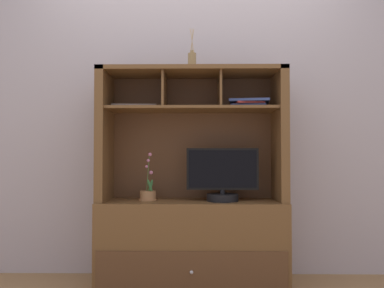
{
  "coord_description": "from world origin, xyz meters",
  "views": [
    {
      "loc": [
        0.04,
        -2.86,
        0.93
      ],
      "look_at": [
        0.0,
        0.0,
        1.0
      ],
      "focal_mm": 37.01,
      "sensor_mm": 36.0,
      "label": 1
    }
  ],
  "objects": [
    {
      "name": "tv_monitor",
      "position": [
        0.22,
        -0.04,
        0.76
      ],
      "size": [
        0.51,
        0.23,
        0.38
      ],
      "color": "black",
      "rests_on": "media_console"
    },
    {
      "name": "back_wall",
      "position": [
        0.0,
        0.25,
        1.4
      ],
      "size": [
        6.0,
        0.02,
        2.8
      ],
      "primitive_type": "cube",
      "color": "#B4ACB3",
      "rests_on": "ground"
    },
    {
      "name": "magazine_stack_centre",
      "position": [
        0.41,
        -0.01,
        1.3
      ],
      "size": [
        0.31,
        0.29,
        0.05
      ],
      "color": "#384A8A",
      "rests_on": "media_console"
    },
    {
      "name": "floor_plane",
      "position": [
        0.0,
        0.0,
        -0.01
      ],
      "size": [
        6.0,
        6.0,
        0.02
      ],
      "primitive_type": "cube",
      "color": "olive",
      "rests_on": "ground"
    },
    {
      "name": "potted_orchid",
      "position": [
        -0.32,
        0.01,
        0.64
      ],
      "size": [
        0.13,
        0.13,
        0.35
      ],
      "color": "#B07B4C",
      "rests_on": "media_console"
    },
    {
      "name": "magazine_stack_left",
      "position": [
        -0.42,
        0.04,
        1.28
      ],
      "size": [
        0.33,
        0.2,
        0.03
      ],
      "color": "gray",
      "rests_on": "media_console"
    },
    {
      "name": "diffuser_bottle",
      "position": [
        0.0,
        0.02,
        1.61
      ],
      "size": [
        0.06,
        0.06,
        0.31
      ],
      "color": "olive",
      "rests_on": "media_console"
    },
    {
      "name": "media_console",
      "position": [
        0.0,
        0.01,
        0.48
      ],
      "size": [
        1.33,
        0.48,
        1.54
      ],
      "color": "brown",
      "rests_on": "ground"
    }
  ]
}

